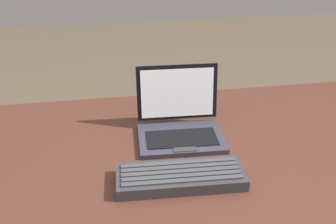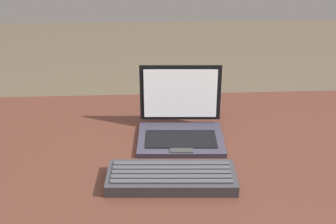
% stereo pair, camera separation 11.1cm
% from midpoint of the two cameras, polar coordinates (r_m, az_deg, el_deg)
% --- Properties ---
extents(desk, '(1.60, 0.73, 0.76)m').
position_cam_midpoint_polar(desk, '(1.16, 0.26, -9.70)').
color(desk, '#44231A').
rests_on(desk, ground).
extents(laptop_front, '(0.25, 0.21, 0.20)m').
position_cam_midpoint_polar(laptop_front, '(1.16, 4.61, -1.85)').
color(laptop_front, '#2D2B37').
rests_on(laptop_front, desk).
extents(external_keyboard, '(0.32, 0.13, 0.04)m').
position_cam_midpoint_polar(external_keyboard, '(0.99, 3.78, -9.54)').
color(external_keyboard, '#2D2B2F').
rests_on(external_keyboard, desk).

